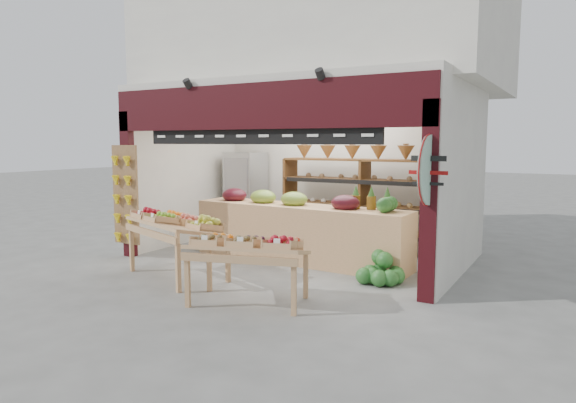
# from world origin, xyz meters

# --- Properties ---
(ground) EXTENTS (60.00, 60.00, 0.00)m
(ground) POSITION_xyz_m (0.00, 0.00, 0.00)
(ground) COLOR slate
(ground) RESTS_ON ground
(shop_structure) EXTENTS (6.36, 5.12, 5.40)m
(shop_structure) POSITION_xyz_m (0.00, 1.61, 3.92)
(shop_structure) COLOR beige
(shop_structure) RESTS_ON ground
(banana_board) EXTENTS (0.60, 0.15, 1.80)m
(banana_board) POSITION_xyz_m (-2.73, -1.17, 1.12)
(banana_board) COLOR olive
(banana_board) RESTS_ON ground
(gift_sign) EXTENTS (0.04, 0.93, 0.92)m
(gift_sign) POSITION_xyz_m (2.75, -1.15, 1.75)
(gift_sign) COLOR #AFDDC8
(gift_sign) RESTS_ON ground
(back_shelving) EXTENTS (3.36, 0.55, 2.04)m
(back_shelving) POSITION_xyz_m (0.82, 1.58, 1.28)
(back_shelving) COLOR brown
(back_shelving) RESTS_ON ground
(refrigerator) EXTENTS (0.73, 0.73, 1.88)m
(refrigerator) POSITION_xyz_m (-2.06, 1.72, 0.94)
(refrigerator) COLOR #AAACB1
(refrigerator) RESTS_ON ground
(cardboard_stack) EXTENTS (0.96, 0.69, 0.65)m
(cardboard_stack) POSITION_xyz_m (-1.38, 0.79, 0.24)
(cardboard_stack) COLOR silver
(cardboard_stack) RESTS_ON ground
(mid_counter) EXTENTS (4.03, 0.95, 1.23)m
(mid_counter) POSITION_xyz_m (0.16, 0.13, 0.54)
(mid_counter) COLOR tan
(mid_counter) RESTS_ON ground
(display_table_left) EXTENTS (1.91, 1.46, 1.07)m
(display_table_left) POSITION_xyz_m (-1.08, -1.66, 0.83)
(display_table_left) COLOR tan
(display_table_left) RESTS_ON ground
(display_table_right) EXTENTS (1.69, 1.24, 0.98)m
(display_table_right) POSITION_xyz_m (0.72, -2.26, 0.76)
(display_table_right) COLOR tan
(display_table_right) RESTS_ON ground
(watermelon_pile) EXTENTS (0.68, 0.63, 0.48)m
(watermelon_pile) POSITION_xyz_m (1.92, -0.50, 0.17)
(watermelon_pile) COLOR #194C19
(watermelon_pile) RESTS_ON ground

